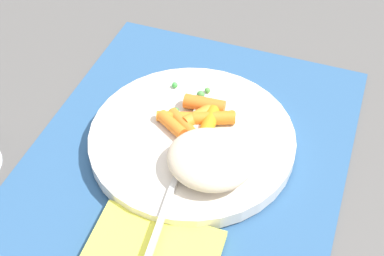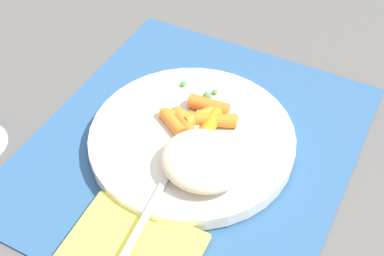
{
  "view_description": "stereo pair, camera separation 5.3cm",
  "coord_description": "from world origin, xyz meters",
  "px_view_note": "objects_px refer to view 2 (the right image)",
  "views": [
    {
      "loc": [
        -0.39,
        -0.14,
        0.46
      ],
      "look_at": [
        0.0,
        0.0,
        0.03
      ],
      "focal_mm": 49.87,
      "sensor_mm": 36.0,
      "label": 1
    },
    {
      "loc": [
        -0.37,
        -0.19,
        0.46
      ],
      "look_at": [
        0.0,
        0.0,
        0.03
      ],
      "focal_mm": 49.87,
      "sensor_mm": 36.0,
      "label": 2
    }
  ],
  "objects_px": {
    "plate": "(192,139)",
    "napkin": "(133,249)",
    "rice_mound": "(204,160)",
    "carrot_portion": "(200,118)",
    "fork": "(176,161)"
  },
  "relations": [
    {
      "from": "plate",
      "to": "napkin",
      "type": "height_order",
      "value": "plate"
    },
    {
      "from": "rice_mound",
      "to": "napkin",
      "type": "distance_m",
      "value": 0.11
    },
    {
      "from": "rice_mound",
      "to": "carrot_portion",
      "type": "bearing_deg",
      "value": 29.88
    },
    {
      "from": "carrot_portion",
      "to": "fork",
      "type": "relative_size",
      "value": 0.42
    },
    {
      "from": "plate",
      "to": "napkin",
      "type": "relative_size",
      "value": 1.85
    },
    {
      "from": "plate",
      "to": "napkin",
      "type": "bearing_deg",
      "value": -174.99
    },
    {
      "from": "plate",
      "to": "rice_mound",
      "type": "distance_m",
      "value": 0.06
    },
    {
      "from": "rice_mound",
      "to": "napkin",
      "type": "bearing_deg",
      "value": 168.54
    },
    {
      "from": "fork",
      "to": "napkin",
      "type": "relative_size",
      "value": 1.69
    },
    {
      "from": "plate",
      "to": "fork",
      "type": "distance_m",
      "value": 0.05
    },
    {
      "from": "rice_mound",
      "to": "fork",
      "type": "bearing_deg",
      "value": 96.08
    },
    {
      "from": "rice_mound",
      "to": "napkin",
      "type": "height_order",
      "value": "rice_mound"
    },
    {
      "from": "plate",
      "to": "rice_mound",
      "type": "relative_size",
      "value": 2.57
    },
    {
      "from": "rice_mound",
      "to": "fork",
      "type": "xyz_separation_m",
      "value": [
        -0.0,
        0.03,
        -0.01
      ]
    },
    {
      "from": "fork",
      "to": "napkin",
      "type": "height_order",
      "value": "fork"
    }
  ]
}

